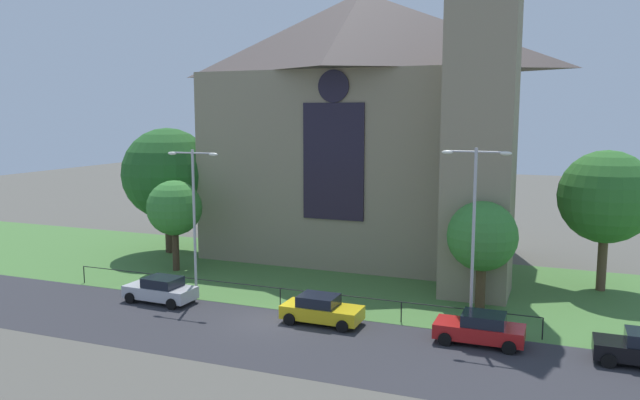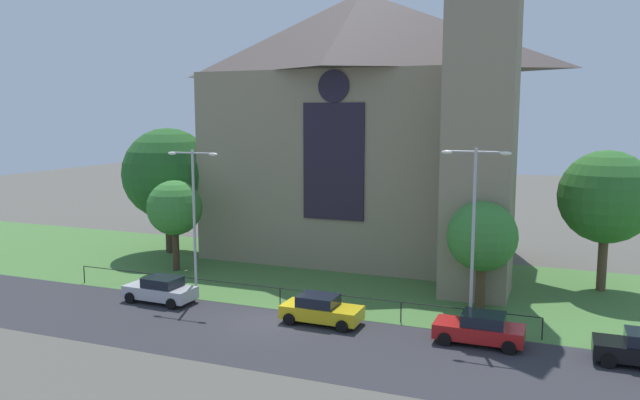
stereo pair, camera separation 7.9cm
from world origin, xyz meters
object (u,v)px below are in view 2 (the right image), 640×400
(tree_right_near, at_px, (482,237))
(streetlamp_far, at_px, (474,218))
(tree_left_near, at_px, (175,208))
(parked_car_yellow, at_px, (321,310))
(tree_left_far, at_px, (168,174))
(parked_car_silver, at_px, (161,290))
(church_building, at_px, (368,123))
(parked_car_red, at_px, (480,329))
(tree_right_far, at_px, (606,197))
(streetlamp_near, at_px, (194,205))

(tree_right_near, xyz_separation_m, streetlamp_far, (0.04, -4.06, 1.68))
(tree_left_near, height_order, streetlamp_far, streetlamp_far)
(streetlamp_far, distance_m, parked_car_yellow, 9.19)
(tree_left_far, height_order, streetlamp_far, tree_left_far)
(tree_left_near, bearing_deg, tree_left_far, 128.63)
(parked_car_silver, bearing_deg, tree_left_near, -60.11)
(church_building, bearing_deg, parked_car_red, -56.17)
(tree_right_near, distance_m, parked_car_yellow, 9.97)
(tree_right_far, relative_size, tree_left_near, 1.37)
(tree_right_far, relative_size, parked_car_red, 2.09)
(church_building, height_order, tree_right_near, church_building)
(tree_left_near, bearing_deg, streetlamp_far, -13.55)
(tree_left_far, relative_size, parked_car_silver, 2.32)
(tree_left_far, distance_m, streetlamp_near, 13.15)
(streetlamp_near, distance_m, parked_car_yellow, 10.11)
(tree_right_near, height_order, tree_right_far, tree_right_far)
(tree_right_far, xyz_separation_m, parked_car_silver, (-24.11, -12.17, -5.15))
(tree_left_far, relative_size, streetlamp_near, 1.11)
(streetlamp_far, relative_size, parked_car_silver, 2.18)
(parked_car_red, bearing_deg, parked_car_silver, 0.06)
(tree_left_far, height_order, parked_car_yellow, tree_left_far)
(tree_right_far, bearing_deg, church_building, 167.44)
(tree_right_far, height_order, tree_left_near, tree_right_far)
(tree_right_near, height_order, streetlamp_near, streetlamp_near)
(tree_left_near, relative_size, streetlamp_near, 0.72)
(tree_left_near, xyz_separation_m, streetlamp_near, (4.91, -5.09, 1.16))
(parked_car_yellow, bearing_deg, tree_right_near, 37.99)
(streetlamp_near, height_order, streetlamp_far, streetlamp_far)
(streetlamp_far, height_order, parked_car_red, streetlamp_far)
(tree_right_far, distance_m, parked_car_yellow, 19.28)
(church_building, relative_size, parked_car_red, 6.19)
(tree_right_near, relative_size, tree_right_far, 0.70)
(streetlamp_far, bearing_deg, tree_left_far, 158.45)
(tree_right_far, relative_size, streetlamp_far, 0.94)
(tree_left_far, xyz_separation_m, tree_right_near, (24.87, -5.78, -2.14))
(church_building, distance_m, tree_right_far, 17.40)
(church_building, xyz_separation_m, streetlamp_near, (-6.30, -14.23, -4.68))
(church_building, height_order, parked_car_red, church_building)
(parked_car_silver, bearing_deg, parked_car_red, -177.75)
(tree_right_near, bearing_deg, parked_car_red, -82.77)
(tree_right_far, relative_size, parked_car_silver, 2.06)
(parked_car_yellow, bearing_deg, streetlamp_near, 170.07)
(parked_car_silver, bearing_deg, tree_left_far, -55.27)
(streetlamp_near, bearing_deg, parked_car_yellow, -10.57)
(streetlamp_far, bearing_deg, parked_car_red, -66.60)
(tree_right_far, bearing_deg, parked_car_yellow, -138.98)
(tree_right_far, bearing_deg, tree_right_near, -135.25)
(tree_left_far, distance_m, parked_car_silver, 14.67)
(church_building, xyz_separation_m, tree_left_far, (-15.00, -4.39, -3.99))
(tree_left_far, bearing_deg, streetlamp_near, -48.50)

